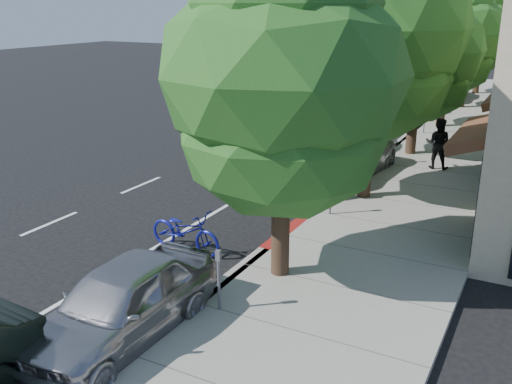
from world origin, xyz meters
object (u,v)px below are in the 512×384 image
Objects in this scene: cyclist at (318,174)px; pedestrian at (438,143)px; street_tree_4 at (469,29)px; white_pickup at (423,97)px; street_tree_2 at (419,52)px; street_tree_3 at (449,35)px; silver_suv at (342,157)px; dark_sedan at (342,136)px; near_car_a at (121,303)px; street_tree_1 at (374,31)px; street_tree_0 at (283,78)px; bicycle at (185,231)px; street_tree_5 at (484,25)px; dark_suv_far at (446,87)px.

pedestrian reaches higher than cyclist.
white_pickup is (-1.91, -1.12, -3.74)m from street_tree_4.
street_tree_3 reaches higher than street_tree_2.
dark_sedan is at bearing 114.24° from silver_suv.
dark_sedan is at bearing 11.18° from cyclist.
silver_suv is 1.01× the size of white_pickup.
near_car_a is at bearing -95.49° from street_tree_2.
street_tree_1 is at bearing -50.80° from cyclist.
street_tree_0 is 23.26m from white_pickup.
near_car_a is at bearing -113.05° from street_tree_0.
pedestrian is (4.04, 9.99, 0.53)m from bicycle.
street_tree_4 is at bearing 75.49° from dark_sedan.
white_pickup is at bearing 0.52° from cyclist.
near_car_a is (1.05, -14.50, -0.02)m from dark_sedan.
street_tree_0 reaches higher than street_tree_2.
silver_suv is 14.85m from white_pickup.
pedestrian is (2.48, 5.25, 0.10)m from cyclist.
street_tree_4 is at bearing 87.38° from near_car_a.
street_tree_3 is 1.71× the size of near_car_a.
street_tree_3 is at bearing -81.95° from pedestrian.
street_tree_2 is 6.01m from street_tree_3.
street_tree_3 is (0.00, 12.00, -0.66)m from street_tree_1.
white_pickup is (-1.91, 4.88, -3.67)m from street_tree_3.
silver_suv is at bearing -93.79° from street_tree_5.
cyclist reaches higher than silver_suv.
bicycle is at bearing 108.34° from near_car_a.
white_pickup is at bearing 2.25° from bicycle.
street_tree_1 reaches higher than cyclist.
street_tree_2 is 11.55m from white_pickup.
dark_suv_far is (1.14, 15.89, 0.10)m from dark_sedan.
white_pickup is 1.01× the size of dark_suv_far.
street_tree_4 is 3.59× the size of bicycle.
street_tree_4 is at bearing -71.00° from dark_suv_far.
street_tree_0 is 8.97m from silver_suv.
pedestrian is (1.34, 4.25, -4.01)m from street_tree_1.
street_tree_2 is 3.57× the size of cyclist.
street_tree_3 is at bearing 90.00° from street_tree_2.
street_tree_0 is at bearing -169.05° from cyclist.
street_tree_0 is 18.00m from street_tree_3.
near_car_a is at bearing -89.27° from dark_sedan.
street_tree_3 is 4.03× the size of pedestrian.
silver_suv is at bearing 125.43° from street_tree_1.
pedestrian reaches higher than dark_sedan.
white_pickup is 13.05m from pedestrian.
street_tree_4 is 4.02× the size of pedestrian.
street_tree_3 is 8.30m from dark_sedan.
pedestrian is at bearing -27.28° from cyclist.
cyclist is 0.94× the size of bicycle.
street_tree_4 is at bearing 90.00° from street_tree_1.
silver_suv is 3.57m from pedestrian.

